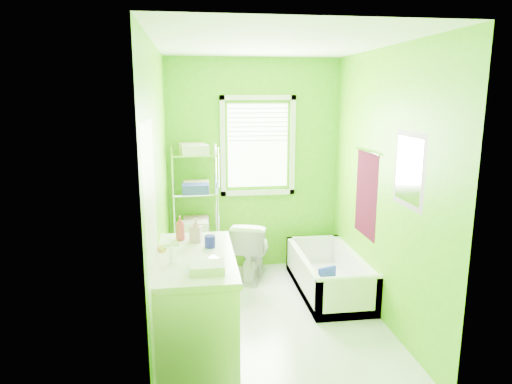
{
  "coord_description": "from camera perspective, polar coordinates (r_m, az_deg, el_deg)",
  "views": [
    {
      "loc": [
        -0.75,
        -4.08,
        2.17
      ],
      "look_at": [
        -0.14,
        0.25,
        1.23
      ],
      "focal_mm": 32.0,
      "sensor_mm": 36.0,
      "label": 1
    }
  ],
  "objects": [
    {
      "name": "window",
      "position": [
        5.59,
        0.24,
        6.43
      ],
      "size": [
        0.92,
        0.05,
        1.22
      ],
      "color": "white",
      "rests_on": "ground"
    },
    {
      "name": "bathtub",
      "position": [
        5.24,
        9.05,
        -10.73
      ],
      "size": [
        0.66,
        1.41,
        0.46
      ],
      "color": "white",
      "rests_on": "ground"
    },
    {
      "name": "room_envelope",
      "position": [
        4.19,
        2.35,
        3.58
      ],
      "size": [
        2.14,
        2.94,
        2.62
      ],
      "color": "#4DAB08",
      "rests_on": "ground"
    },
    {
      "name": "vanity",
      "position": [
        3.84,
        -7.47,
        -13.92
      ],
      "size": [
        0.63,
        1.22,
        1.13
      ],
      "color": "white",
      "rests_on": "ground"
    },
    {
      "name": "wire_shelf_unit",
      "position": [
        5.39,
        -7.42,
        -0.7
      ],
      "size": [
        0.55,
        0.44,
        1.61
      ],
      "color": "silver",
      "rests_on": "ground"
    },
    {
      "name": "ground",
      "position": [
        4.68,
        2.18,
        -15.51
      ],
      "size": [
        2.9,
        2.9,
        0.0
      ],
      "primitive_type": "plane",
      "color": "silver",
      "rests_on": "ground"
    },
    {
      "name": "right_wall_decor",
      "position": [
        4.51,
        15.42,
        0.85
      ],
      "size": [
        0.04,
        1.48,
        1.17
      ],
      "color": "#3E0717",
      "rests_on": "ground"
    },
    {
      "name": "toilet",
      "position": [
        5.48,
        -0.52,
        -7.14
      ],
      "size": [
        0.6,
        0.8,
        0.72
      ],
      "primitive_type": "imported",
      "rotation": [
        0.0,
        0.0,
        2.83
      ],
      "color": "white",
      "rests_on": "ground"
    },
    {
      "name": "door",
      "position": [
        3.31,
        -12.69,
        -8.87
      ],
      "size": [
        0.09,
        0.8,
        2.0
      ],
      "color": "white",
      "rests_on": "ground"
    }
  ]
}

